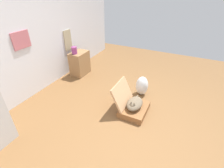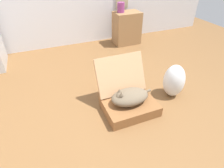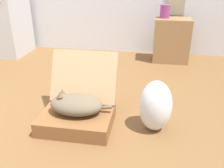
# 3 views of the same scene
# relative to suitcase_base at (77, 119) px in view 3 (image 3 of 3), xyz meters

# --- Properties ---
(ground_plane) EXTENTS (7.68, 7.68, 0.00)m
(ground_plane) POSITION_rel_suitcase_base_xyz_m (-0.29, 0.01, -0.06)
(ground_plane) COLOR brown
(ground_plane) RESTS_ON ground
(suitcase_base) EXTENTS (0.60, 0.47, 0.13)m
(suitcase_base) POSITION_rel_suitcase_base_xyz_m (0.00, 0.00, 0.00)
(suitcase_base) COLOR brown
(suitcase_base) RESTS_ON ground
(suitcase_lid) EXTENTS (0.60, 0.24, 0.44)m
(suitcase_lid) POSITION_rel_suitcase_base_xyz_m (0.00, 0.26, 0.28)
(suitcase_lid) COLOR tan
(suitcase_lid) RESTS_ON suitcase_base
(cat) EXTENTS (0.52, 0.28, 0.20)m
(cat) POSITION_rel_suitcase_base_xyz_m (-0.01, 0.00, 0.14)
(cat) COLOR brown
(cat) RESTS_ON suitcase_base
(plastic_bag_white) EXTENTS (0.27, 0.26, 0.43)m
(plastic_bag_white) POSITION_rel_suitcase_base_xyz_m (0.65, 0.06, 0.15)
(plastic_bag_white) COLOR silver
(plastic_bag_white) RESTS_ON ground
(side_table) EXTENTS (0.50, 0.34, 0.62)m
(side_table) POSITION_rel_suitcase_base_xyz_m (0.86, 1.86, 0.25)
(side_table) COLOR olive
(side_table) RESTS_ON ground
(vase_tall) EXTENTS (0.14, 0.14, 0.18)m
(vase_tall) POSITION_rel_suitcase_base_xyz_m (0.73, 1.89, 0.64)
(vase_tall) COLOR #8C387A
(vase_tall) RESTS_ON side_table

